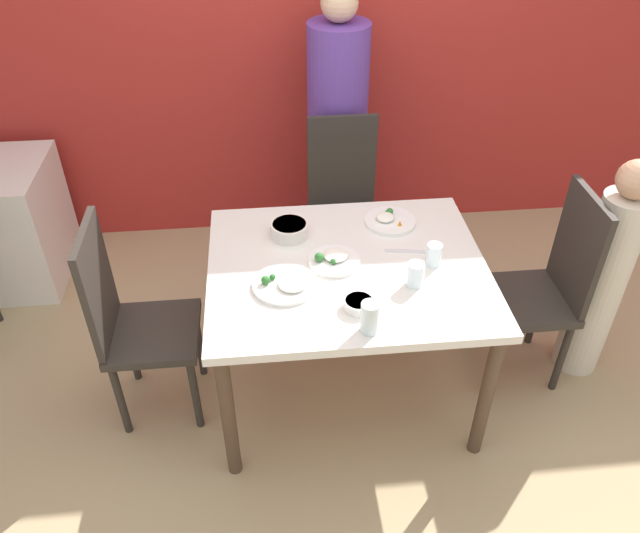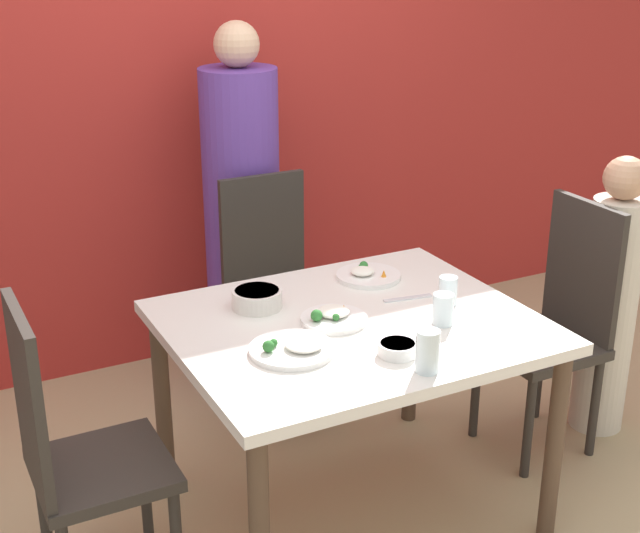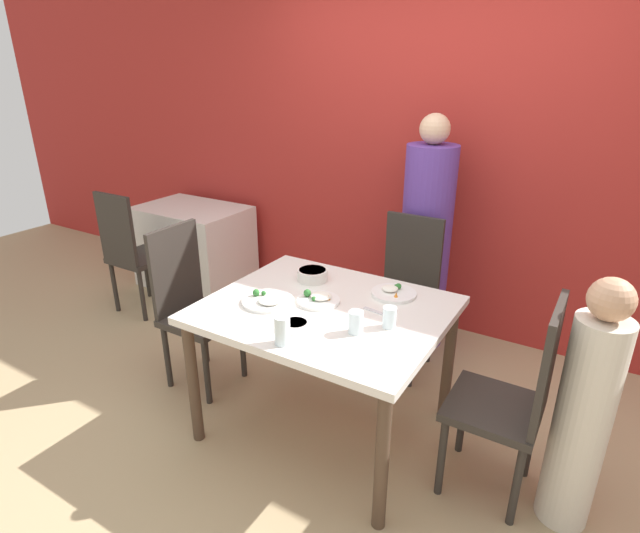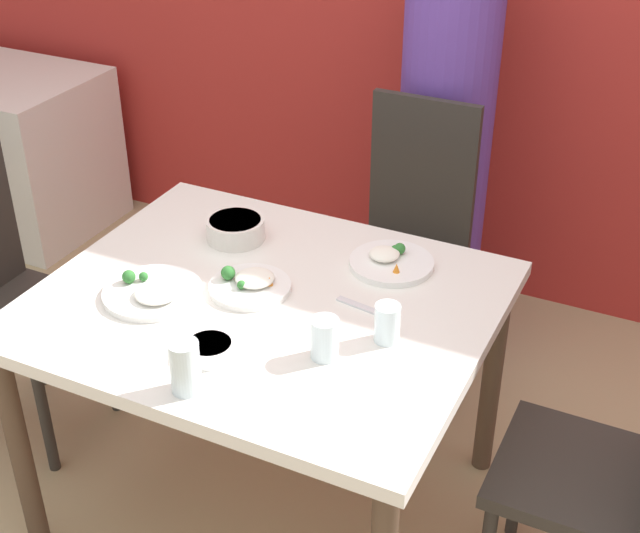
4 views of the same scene
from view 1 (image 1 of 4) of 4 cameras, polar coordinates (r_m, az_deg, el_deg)
name	(u,v)px [view 1 (image 1 of 4)]	position (r m, az deg, el deg)	size (l,w,h in m)	color
ground_plane	(344,384)	(3.19, 2.17, -10.68)	(10.00, 10.00, 0.00)	tan
wall_back	(314,18)	(3.79, -0.56, 21.79)	(10.00, 0.06, 2.70)	#A82823
dining_table	(347,281)	(2.73, 2.49, -1.32)	(1.19, 1.00, 0.75)	silver
chair_adult_spot	(344,204)	(3.50, 2.16, 5.77)	(0.40, 0.40, 1.01)	#2D2823
chair_child_spot	(545,285)	(3.10, 19.91, -1.60)	(0.40, 0.40, 1.01)	#2D2823
chair_empty_left	(132,320)	(2.85, -16.77, -4.72)	(0.40, 0.40, 1.01)	#2D2823
person_adult	(337,142)	(3.69, 1.56, 11.27)	(0.34, 0.34, 1.62)	#5B3893
person_child	(602,278)	(3.21, 24.40, -0.98)	(0.22, 0.22, 1.17)	beige
bowl_curry	(289,229)	(2.84, -2.81, 3.43)	(0.17, 0.17, 0.06)	silver
plate_rice_adult	(285,284)	(2.55, -3.17, -1.63)	(0.27, 0.27, 0.06)	white
plate_rice_child	(334,260)	(2.68, 1.28, 0.64)	(0.22, 0.22, 0.06)	white
plate_noodles	(389,220)	(2.95, 6.36, 4.22)	(0.24, 0.24, 0.05)	white
bowl_rice_small	(359,304)	(2.45, 3.56, -3.41)	(0.12, 0.12, 0.04)	white
glass_water_tall	(370,317)	(2.33, 4.58, -4.67)	(0.07, 0.07, 0.13)	silver
glass_water_short	(434,255)	(2.69, 10.37, 1.07)	(0.06, 0.06, 0.10)	silver
glass_water_center	(415,274)	(2.57, 8.71, -0.72)	(0.07, 0.07, 0.11)	silver
fork_steel	(405,251)	(2.78, 7.81, 1.40)	(0.18, 0.05, 0.01)	silver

